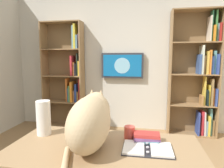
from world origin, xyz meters
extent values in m
cube|color=beige|center=(0.00, -2.23, 1.35)|extent=(4.52, 0.06, 2.70)
cube|color=#937047|center=(-1.60, -2.04, 1.09)|extent=(0.02, 0.28, 2.18)
cube|color=#937047|center=(-0.81, -2.04, 1.09)|extent=(0.02, 0.28, 2.18)
cube|color=brown|center=(-1.20, -2.17, 1.09)|extent=(0.81, 0.01, 2.18)
cube|color=#937047|center=(-1.20, -2.04, 0.01)|extent=(0.77, 0.27, 0.02)
cube|color=#937047|center=(-1.20, -2.04, 0.55)|extent=(0.77, 0.27, 0.02)
cube|color=#937047|center=(-1.20, -2.04, 1.09)|extent=(0.77, 0.27, 0.02)
cube|color=#937047|center=(-1.20, -2.04, 1.63)|extent=(0.77, 0.27, 0.02)
cube|color=#937047|center=(-1.20, -2.04, 2.17)|extent=(0.77, 0.27, 0.02)
cube|color=olive|center=(-1.56, -2.04, 0.16)|extent=(0.02, 0.16, 0.27)
cube|color=#5A999D|center=(-1.53, -2.05, 0.26)|extent=(0.05, 0.13, 0.48)
cube|color=gold|center=(-1.49, -2.04, 0.19)|extent=(0.03, 0.21, 0.35)
cube|color=#6B8CB1|center=(-1.45, -2.04, 0.15)|extent=(0.04, 0.17, 0.26)
cube|color=silver|center=(-1.42, -2.03, 0.23)|extent=(0.04, 0.18, 0.42)
cube|color=#B52730|center=(-1.38, -2.03, 0.24)|extent=(0.04, 0.14, 0.43)
cube|color=#7D4D7A|center=(-1.34, -2.04, 0.21)|extent=(0.03, 0.12, 0.38)
cube|color=#2F438F|center=(-1.31, -2.04, 0.23)|extent=(0.02, 0.23, 0.41)
cube|color=#39509B|center=(-1.56, -2.02, 0.71)|extent=(0.03, 0.24, 0.30)
cube|color=orange|center=(-1.53, -2.04, 0.71)|extent=(0.03, 0.17, 0.30)
cube|color=olive|center=(-1.50, -2.03, 0.79)|extent=(0.03, 0.21, 0.46)
cube|color=gold|center=(-1.46, -2.03, 0.73)|extent=(0.02, 0.16, 0.35)
cube|color=black|center=(-1.43, -2.04, 0.69)|extent=(0.04, 0.23, 0.27)
cube|color=gold|center=(-1.39, -2.03, 0.81)|extent=(0.03, 0.13, 0.50)
cube|color=#A47440|center=(-1.35, -2.03, 0.64)|extent=(0.03, 0.17, 0.17)
cube|color=#354B96|center=(-1.56, -2.03, 1.27)|extent=(0.04, 0.21, 0.34)
cube|color=#61A4A2|center=(-1.52, -2.05, 1.29)|extent=(0.04, 0.14, 0.39)
cube|color=#2F4E98|center=(-1.47, -2.04, 1.25)|extent=(0.04, 0.20, 0.30)
cube|color=orange|center=(-1.44, -2.03, 1.30)|extent=(0.02, 0.24, 0.40)
cube|color=gold|center=(-1.40, -2.03, 1.29)|extent=(0.04, 0.20, 0.38)
cube|color=#8F724D|center=(-1.35, -2.03, 1.25)|extent=(0.04, 0.15, 0.31)
cube|color=silver|center=(-1.31, -2.03, 1.34)|extent=(0.03, 0.23, 0.48)
cube|color=#38528A|center=(-1.28, -2.02, 1.26)|extent=(0.04, 0.24, 0.33)
cube|color=#AC2721|center=(-1.56, -2.05, 1.78)|extent=(0.03, 0.23, 0.30)
cube|color=#69A1A4|center=(-1.53, -2.03, 1.78)|extent=(0.02, 0.13, 0.29)
cube|color=#438442|center=(-1.50, -2.03, 1.89)|extent=(0.03, 0.12, 0.50)
cube|color=orange|center=(-1.47, -2.02, 1.77)|extent=(0.03, 0.22, 0.26)
cube|color=#307852|center=(-1.44, -2.03, 1.89)|extent=(0.02, 0.12, 0.50)
cube|color=beige|center=(-1.41, -2.04, 1.84)|extent=(0.02, 0.22, 0.41)
cube|color=#937047|center=(0.82, -2.04, 1.02)|extent=(0.02, 0.28, 2.05)
cube|color=#937047|center=(1.59, -2.04, 1.02)|extent=(0.02, 0.28, 2.05)
cube|color=brown|center=(1.20, -2.17, 1.02)|extent=(0.79, 0.01, 2.05)
cube|color=#937047|center=(1.20, -2.04, 0.01)|extent=(0.75, 0.27, 0.02)
cube|color=#937047|center=(1.20, -2.04, 0.52)|extent=(0.75, 0.27, 0.02)
cube|color=#937047|center=(1.20, -2.04, 1.02)|extent=(0.75, 0.27, 0.02)
cube|color=#937047|center=(1.20, -2.04, 1.53)|extent=(0.75, 0.27, 0.02)
cube|color=#937047|center=(1.20, -2.04, 2.04)|extent=(0.75, 0.27, 0.02)
cube|color=#328140|center=(0.86, -2.05, 0.20)|extent=(0.06, 0.22, 0.36)
cube|color=#B4362B|center=(0.89, -2.05, 0.21)|extent=(0.04, 0.12, 0.39)
cube|color=#222128|center=(0.94, -2.04, 0.20)|extent=(0.04, 0.23, 0.36)
cube|color=slate|center=(0.98, -2.04, 0.20)|extent=(0.03, 0.23, 0.35)
cube|color=#874E7D|center=(1.01, -2.04, 0.16)|extent=(0.02, 0.16, 0.28)
cube|color=#B12D28|center=(0.85, -2.03, 0.75)|extent=(0.04, 0.15, 0.44)
cube|color=#A2773E|center=(0.89, -2.05, 0.63)|extent=(0.03, 0.21, 0.20)
cube|color=#28418F|center=(0.93, -2.04, 0.70)|extent=(0.04, 0.18, 0.35)
cube|color=#956642|center=(0.97, -2.02, 0.64)|extent=(0.02, 0.16, 0.22)
cube|color=orange|center=(1.01, -2.04, 0.72)|extent=(0.04, 0.24, 0.39)
cube|color=#417848|center=(1.05, -2.03, 0.69)|extent=(0.03, 0.21, 0.32)
cube|color=#324E8B|center=(1.09, -2.03, 0.66)|extent=(0.03, 0.13, 0.26)
cube|color=orange|center=(1.12, -2.05, 0.75)|extent=(0.03, 0.15, 0.45)
cube|color=gold|center=(0.85, -2.04, 1.18)|extent=(0.03, 0.19, 0.28)
cube|color=#1D2A23|center=(0.89, -2.04, 1.25)|extent=(0.02, 0.15, 0.43)
cube|color=black|center=(0.93, -2.02, 1.15)|extent=(0.04, 0.14, 0.23)
cube|color=orange|center=(0.96, -2.04, 1.16)|extent=(0.02, 0.16, 0.26)
cube|color=#C22F37|center=(1.00, -2.03, 1.22)|extent=(0.03, 0.20, 0.38)
cube|color=#85577A|center=(0.85, -2.04, 1.68)|extent=(0.04, 0.15, 0.27)
cube|color=#648DA2|center=(0.88, -2.03, 1.67)|extent=(0.03, 0.22, 0.25)
cube|color=gold|center=(0.92, -2.04, 1.77)|extent=(0.04, 0.21, 0.45)
cube|color=#719BAB|center=(0.96, -2.03, 1.75)|extent=(0.03, 0.15, 0.42)
cube|color=#333338|center=(0.05, -2.15, 1.23)|extent=(0.79, 0.06, 0.47)
cube|color=#146BB2|center=(0.05, -2.12, 1.23)|extent=(0.72, 0.01, 0.40)
cylinder|color=#8CCCEA|center=(0.05, -2.11, 1.23)|extent=(0.29, 0.00, 0.29)
cube|color=#A37F56|center=(-0.12, 0.27, 0.74)|extent=(1.32, 0.66, 0.03)
cube|color=#A37F56|center=(0.50, -0.02, 0.36)|extent=(0.06, 0.06, 0.72)
ellipsoid|color=#D1B284|center=(-0.04, 0.32, 0.93)|extent=(0.26, 0.52, 0.36)
ellipsoid|color=#D1B284|center=(-0.04, 0.20, 0.98)|extent=(0.22, 0.29, 0.27)
sphere|color=#D1B284|center=(-0.04, 0.14, 1.05)|extent=(0.12, 0.12, 0.12)
cone|color=#D1B284|center=(-0.07, 0.14, 1.09)|extent=(0.06, 0.06, 0.07)
cone|color=#D1B284|center=(0.00, 0.14, 1.09)|extent=(0.06, 0.06, 0.07)
cone|color=beige|center=(-0.07, 0.14, 1.09)|extent=(0.03, 0.03, 0.05)
cone|color=beige|center=(0.00, 0.14, 1.09)|extent=(0.03, 0.03, 0.05)
cylinder|color=#D1B284|center=(0.04, 0.54, 0.77)|extent=(0.15, 0.36, 0.04)
cube|color=#26262B|center=(-0.50, 0.26, 0.75)|extent=(0.15, 0.22, 0.01)
cube|color=#26262B|center=(-0.32, 0.26, 0.75)|extent=(0.15, 0.22, 0.01)
cube|color=#26262B|center=(-0.41, 0.26, 0.75)|extent=(0.03, 0.22, 0.01)
cube|color=white|center=(-0.50, 0.26, 0.76)|extent=(0.14, 0.21, 0.01)
cube|color=white|center=(-0.32, 0.26, 0.76)|extent=(0.14, 0.21, 0.01)
cylinder|color=silver|center=(-0.41, 0.32, 0.77)|extent=(0.02, 0.02, 0.01)
cylinder|color=silver|center=(-0.41, 0.26, 0.77)|extent=(0.02, 0.02, 0.01)
cylinder|color=silver|center=(-0.41, 0.19, 0.77)|extent=(0.02, 0.02, 0.01)
cylinder|color=white|center=(0.40, 0.13, 0.89)|extent=(0.11, 0.11, 0.27)
cylinder|color=#D84C3F|center=(-0.28, 0.09, 0.80)|extent=(0.08, 0.08, 0.10)
cube|color=#6699A8|center=(-0.41, 0.13, 0.76)|extent=(0.17, 0.11, 0.02)
cube|color=#7A4C84|center=(-0.40, 0.13, 0.79)|extent=(0.20, 0.13, 0.02)
cube|color=#B7332D|center=(-0.41, 0.13, 0.81)|extent=(0.19, 0.10, 0.02)
camera|label=1|loc=(-0.39, 1.49, 1.35)|focal=30.94mm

